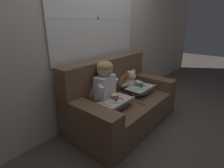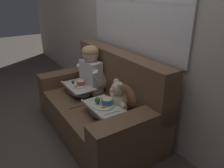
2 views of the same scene
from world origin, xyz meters
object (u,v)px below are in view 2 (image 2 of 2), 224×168
(throw_pillow_behind_child, at_px, (101,75))
(lap_tray_teddy, at_px, (103,109))
(child_figure, at_px, (91,67))
(lap_tray_child, at_px, (79,89))
(couch, at_px, (102,105))
(throw_pillow_behind_teddy, at_px, (129,91))
(teddy_bear, at_px, (118,98))

(throw_pillow_behind_child, bearing_deg, lap_tray_teddy, -28.22)
(child_figure, xyz_separation_m, lap_tray_child, (-0.00, -0.18, -0.26))
(child_figure, distance_m, lap_tray_child, 0.32)
(couch, xyz_separation_m, throw_pillow_behind_child, (-0.30, 0.17, 0.26))
(throw_pillow_behind_teddy, bearing_deg, throw_pillow_behind_child, 180.00)
(couch, height_order, teddy_bear, couch)
(throw_pillow_behind_teddy, relative_size, teddy_bear, 1.01)
(teddy_bear, bearing_deg, couch, -175.40)
(couch, height_order, throw_pillow_behind_child, couch)
(teddy_bear, bearing_deg, child_figure, 179.66)
(teddy_bear, distance_m, lap_tray_child, 0.64)
(couch, distance_m, teddy_bear, 0.37)
(throw_pillow_behind_child, height_order, throw_pillow_behind_teddy, throw_pillow_behind_child)
(couch, bearing_deg, lap_tray_child, -153.22)
(teddy_bear, relative_size, lap_tray_teddy, 0.85)
(throw_pillow_behind_teddy, xyz_separation_m, teddy_bear, (-0.00, -0.15, -0.04))
(child_figure, relative_size, lap_tray_teddy, 1.34)
(couch, bearing_deg, teddy_bear, 4.60)
(throw_pillow_behind_child, distance_m, teddy_bear, 0.63)
(child_figure, distance_m, teddy_bear, 0.63)
(couch, height_order, lap_tray_teddy, couch)
(couch, relative_size, lap_tray_child, 3.64)
(couch, distance_m, lap_tray_child, 0.36)
(couch, xyz_separation_m, lap_tray_child, (-0.30, -0.15, 0.13))
(throw_pillow_behind_teddy, height_order, teddy_bear, throw_pillow_behind_teddy)
(lap_tray_teddy, bearing_deg, couch, 153.36)
(couch, height_order, lap_tray_child, couch)
(lap_tray_child, xyz_separation_m, lap_tray_teddy, (0.61, 0.00, 0.00))
(couch, relative_size, lap_tray_teddy, 3.74)
(child_figure, height_order, lap_tray_child, child_figure)
(throw_pillow_behind_child, relative_size, lap_tray_child, 0.91)
(teddy_bear, height_order, lap_tray_teddy, teddy_bear)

